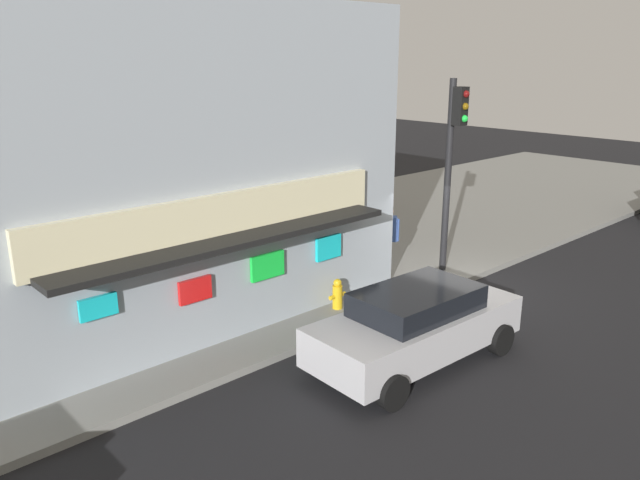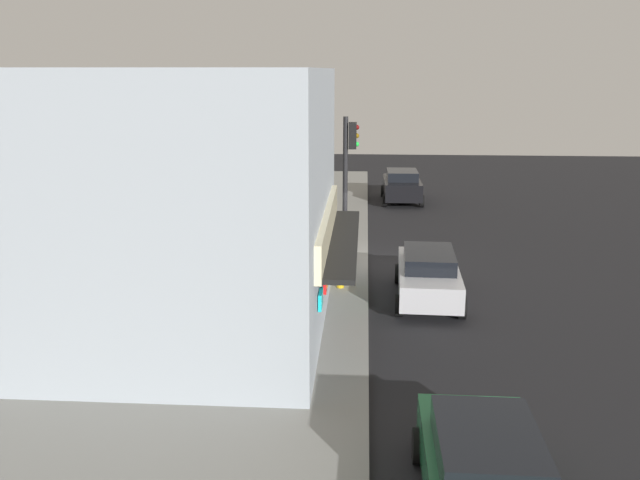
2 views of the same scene
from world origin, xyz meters
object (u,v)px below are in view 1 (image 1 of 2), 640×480
object	(u,v)px
traffic_light	(453,151)
fire_hydrant	(337,294)
trash_can	(361,265)
pedestrian	(389,237)
potted_plant_by_doorway	(69,343)
potted_plant_by_window	(239,277)
parked_car_silver	(416,324)

from	to	relation	value
traffic_light	fire_hydrant	distance (m)	4.95
trash_can	pedestrian	bearing A→B (deg)	3.52
potted_plant_by_doorway	potted_plant_by_window	world-z (taller)	potted_plant_by_window
trash_can	potted_plant_by_doorway	size ratio (longest dim) A/B	0.91
pedestrian	parked_car_silver	size ratio (longest dim) A/B	0.39
trash_can	pedestrian	xyz separation A→B (m)	(1.13, 0.07, 0.52)
potted_plant_by_window	parked_car_silver	bearing A→B (deg)	-80.07
potted_plant_by_doorway	parked_car_silver	size ratio (longest dim) A/B	0.22
traffic_light	pedestrian	world-z (taller)	traffic_light
potted_plant_by_doorway	potted_plant_by_window	xyz separation A→B (m)	(4.39, 0.82, -0.02)
traffic_light	fire_hydrant	size ratio (longest dim) A/B	7.06
potted_plant_by_window	fire_hydrant	bearing A→B (deg)	-56.07
potted_plant_by_doorway	trash_can	bearing A→B (deg)	-2.72
fire_hydrant	trash_can	world-z (taller)	trash_can
potted_plant_by_doorway	parked_car_silver	world-z (taller)	parked_car_silver
traffic_light	potted_plant_by_window	size ratio (longest dim) A/B	4.89
fire_hydrant	parked_car_silver	xyz separation A→B (m)	(-0.51, -2.70, 0.30)
potted_plant_by_doorway	fire_hydrant	bearing A→B (deg)	-11.52
pedestrian	potted_plant_by_doorway	distance (m)	8.50
traffic_light	trash_can	distance (m)	3.78
traffic_light	fire_hydrant	bearing A→B (deg)	178.39
fire_hydrant	parked_car_silver	size ratio (longest dim) A/B	0.16
fire_hydrant	pedestrian	world-z (taller)	pedestrian
traffic_light	potted_plant_by_doorway	bearing A→B (deg)	172.51
pedestrian	parked_car_silver	bearing A→B (deg)	-132.38
fire_hydrant	potted_plant_by_window	world-z (taller)	potted_plant_by_window
parked_car_silver	traffic_light	bearing A→B (deg)	29.87
potted_plant_by_window	parked_car_silver	world-z (taller)	parked_car_silver
fire_hydrant	potted_plant_by_doorway	size ratio (longest dim) A/B	0.70
fire_hydrant	parked_car_silver	bearing A→B (deg)	-100.78
trash_can	parked_car_silver	xyz separation A→B (m)	(-2.14, -3.52, 0.18)
potted_plant_by_window	parked_car_silver	xyz separation A→B (m)	(0.82, -4.69, 0.07)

